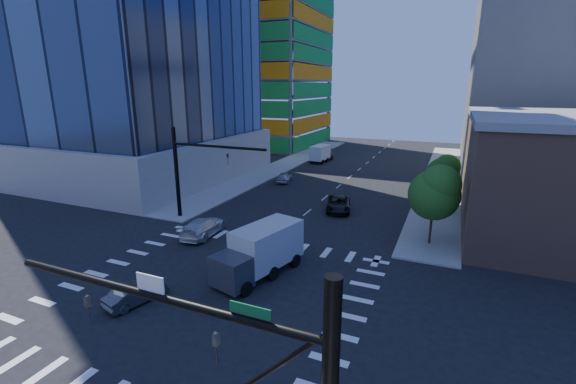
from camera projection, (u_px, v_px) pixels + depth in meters
The scene contains 15 objects.
ground at pixel (210, 293), 24.93m from camera, with size 160.00×160.00×0.00m, color black.
road_markings at pixel (210, 293), 24.93m from camera, with size 20.00×20.00×0.01m, color silver.
sidewalk_ne at pixel (442, 178), 55.57m from camera, with size 5.00×60.00×0.15m, color gray.
sidewalk_nw at pixel (284, 165), 65.10m from camera, with size 5.00×60.00×0.15m, color gray.
construction_building at pixel (261, 31), 83.69m from camera, with size 25.16×34.50×70.60m.
bg_building_ne at pixel (555, 79), 59.64m from camera, with size 24.00×30.00×28.00m, color #68635E.
signal_mast_nw at pixel (188, 165), 37.47m from camera, with size 10.20×0.40×9.00m.
tree_south at pixel (436, 192), 31.19m from camera, with size 4.16×4.16×6.82m.
tree_north at pixel (444, 171), 41.89m from camera, with size 3.54×3.52×5.78m.
car_nb_far at pixel (339, 204), 41.33m from camera, with size 2.44×5.30×1.47m, color black.
car_sb_near at pixel (203, 227), 34.42m from camera, with size 2.21×5.44×1.58m, color white.
car_sb_mid at pixel (284, 177), 53.71m from camera, with size 1.67×4.14×1.41m, color #B2B6BA.
car_sb_cross at pixel (136, 293), 23.68m from camera, with size 1.34×3.85×1.27m, color #444448.
box_truck_near at pixel (257, 256), 26.82m from camera, with size 4.35×7.04×3.43m.
box_truck_far at pixel (322, 154), 68.22m from camera, with size 2.75×5.81×2.98m.
Camera 1 is at (13.47, -18.48, 12.94)m, focal length 24.00 mm.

